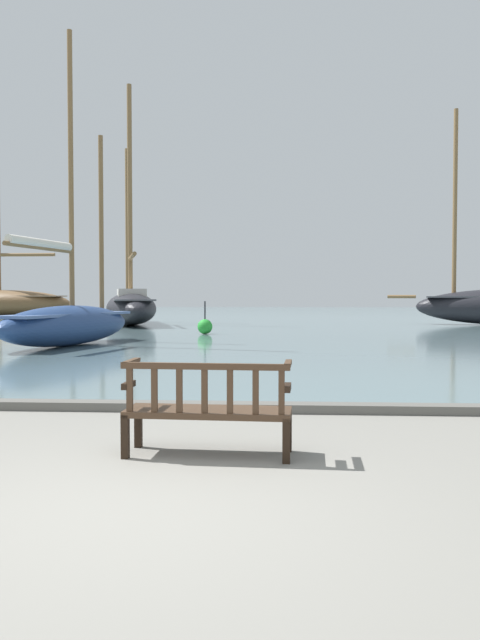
# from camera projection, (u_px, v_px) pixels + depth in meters

# --- Properties ---
(ground_plane) EXTENTS (160.00, 160.00, 0.00)m
(ground_plane) POSITION_uv_depth(u_px,v_px,m) (126.00, 508.00, 4.54)
(ground_plane) COLOR gray
(harbor_water) EXTENTS (100.00, 80.00, 0.08)m
(harbor_water) POSITION_uv_depth(u_px,v_px,m) (264.00, 316.00, 48.43)
(harbor_water) COLOR slate
(harbor_water) RESTS_ON ground
(quay_edge_kerb) EXTENTS (40.00, 0.30, 0.12)m
(quay_edge_kerb) POSITION_uv_depth(u_px,v_px,m) (196.00, 407.00, 8.38)
(quay_edge_kerb) COLOR #5B5954
(quay_edge_kerb) RESTS_ON ground
(park_bench) EXTENTS (1.63, 0.60, 0.92)m
(park_bench) POSITION_uv_depth(u_px,v_px,m) (208.00, 408.00, 6.01)
(park_bench) COLOR black
(park_bench) RESTS_ON ground
(sailboat_nearest_port) EXTENTS (5.28, 11.56, 12.60)m
(sailboat_nearest_port) POSITION_uv_depth(u_px,v_px,m) (131.00, 305.00, 32.83)
(sailboat_nearest_port) COLOR black
(sailboat_nearest_port) RESTS_ON harbor_water
(sailboat_far_starboard) EXTENTS (10.10, 3.14, 14.76)m
(sailboat_far_starboard) POSITION_uv_depth(u_px,v_px,m) (3.00, 301.00, 45.20)
(sailboat_far_starboard) COLOR brown
(sailboat_far_starboard) RESTS_ON harbor_water
(sailboat_nearest_starboard) EXTENTS (2.96, 6.74, 9.39)m
(sailboat_nearest_starboard) POSITION_uv_depth(u_px,v_px,m) (69.00, 320.00, 18.66)
(sailboat_nearest_starboard) COLOR navy
(sailboat_nearest_starboard) RESTS_ON harbor_water
(channel_buoy) EXTENTS (0.59, 0.59, 1.29)m
(channel_buoy) POSITION_uv_depth(u_px,v_px,m) (205.00, 326.00, 24.30)
(channel_buoy) COLOR green
(channel_buoy) RESTS_ON harbor_water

